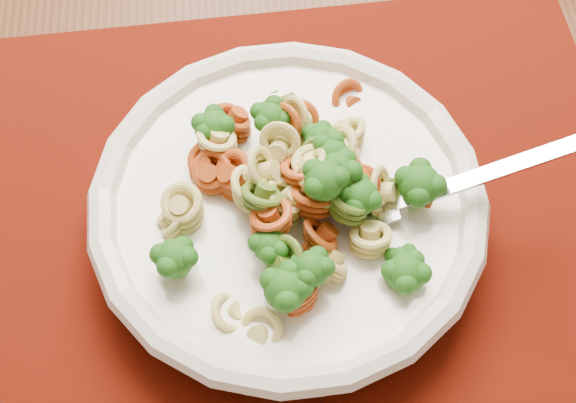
% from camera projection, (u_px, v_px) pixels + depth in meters
% --- Properties ---
extents(dining_table, '(1.77, 1.50, 0.74)m').
position_uv_depth(dining_table, '(312.00, 115.00, 0.74)').
color(dining_table, '#4F2A16').
rests_on(dining_table, ground).
extents(placemat, '(0.62, 0.57, 0.00)m').
position_uv_depth(placemat, '(296.00, 213.00, 0.58)').
color(placemat, '#4C0E03').
rests_on(placemat, dining_table).
extents(pasta_bowl, '(0.27, 0.27, 0.05)m').
position_uv_depth(pasta_bowl, '(288.00, 208.00, 0.55)').
color(pasta_bowl, white).
rests_on(pasta_bowl, placemat).
extents(pasta_broccoli_heap, '(0.23, 0.23, 0.06)m').
position_uv_depth(pasta_broccoli_heap, '(288.00, 197.00, 0.54)').
color(pasta_broccoli_heap, '#DECC6D').
rests_on(pasta_broccoli_heap, pasta_bowl).
extents(fork, '(0.17, 0.11, 0.08)m').
position_uv_depth(fork, '(379.00, 211.00, 0.53)').
color(fork, silver).
rests_on(fork, pasta_bowl).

